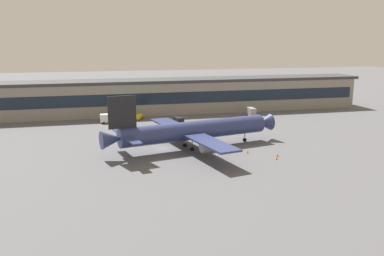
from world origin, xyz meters
TOP-DOWN VIEW (x-y plane):
  - ground_plane at (0.00, 0.00)m, footprint 600.00×600.00m
  - terminal_building at (0.00, 57.41)m, footprint 196.38×16.14m
  - airliner at (8.05, -1.92)m, footprint 52.64×45.23m
  - pushback_tractor at (12.14, 36.19)m, footprint 3.43×5.19m
  - follow_me_car at (-1.91, 44.37)m, footprint 3.58×4.79m
  - fuel_truck at (-12.48, 40.44)m, footprint 8.59×3.43m
  - stair_truck at (42.79, 39.73)m, footprint 2.72×6.12m
  - traffic_cone_0 at (27.93, -15.14)m, footprint 0.59×0.59m
  - traffic_cone_1 at (26.39, -17.81)m, footprint 0.60×0.60m
  - traffic_cone_2 at (21.40, -10.34)m, footprint 0.58×0.58m

SIDE VIEW (x-z plane):
  - ground_plane at x=0.00m, z-range 0.00..0.00m
  - traffic_cone_2 at x=21.40m, z-range 0.00..0.72m
  - traffic_cone_0 at x=27.93m, z-range 0.00..0.74m
  - traffic_cone_1 at x=26.39m, z-range 0.00..0.75m
  - pushback_tractor at x=12.14m, z-range 0.17..1.92m
  - follow_me_car at x=-1.91m, z-range 0.17..2.02m
  - fuel_truck at x=-12.48m, z-range 0.21..3.56m
  - stair_truck at x=42.79m, z-range 0.20..3.75m
  - airliner at x=8.05m, z-range -2.94..13.36m
  - terminal_building at x=0.00m, z-range 0.02..14.16m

